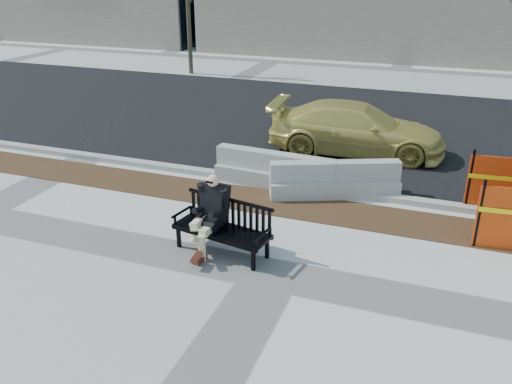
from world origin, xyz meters
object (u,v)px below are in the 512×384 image
sedan (354,153)px  jersey_barrier_left (275,186)px  seated_man (212,247)px  bench (222,252)px  jersey_barrier_right (334,196)px

sedan → jersey_barrier_left: size_ratio=1.61×
seated_man → sedan: seated_man is taller
bench → sedan: sedan is taller
bench → jersey_barrier_right: size_ratio=0.64×
bench → jersey_barrier_left: (-0.06, 3.11, 0.00)m
jersey_barrier_left → jersey_barrier_right: jersey_barrier_left is taller
bench → sedan: 6.08m
seated_man → jersey_barrier_left: seated_man is taller
seated_man → jersey_barrier_left: 3.02m
jersey_barrier_right → sedan: bearing=68.9°
bench → jersey_barrier_right: (1.28, 3.03, 0.00)m
bench → sedan: size_ratio=0.39×
sedan → jersey_barrier_left: sedan is taller
bench → jersey_barrier_left: 3.11m
seated_man → sedan: (1.42, 5.87, 0.00)m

